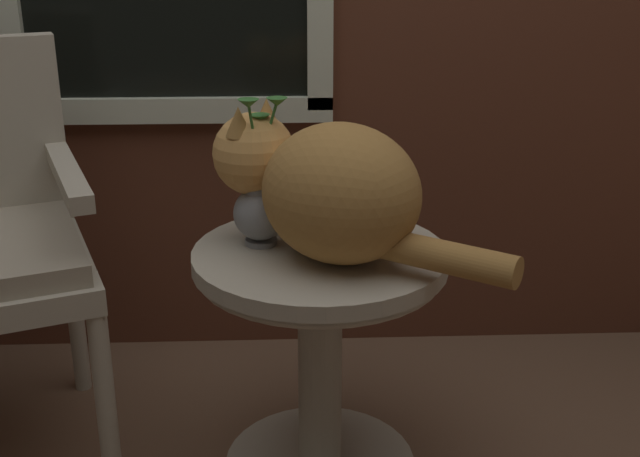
# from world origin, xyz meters

# --- Properties ---
(wicker_side_table) EXTENTS (0.55, 0.55, 0.57)m
(wicker_side_table) POSITION_xyz_m (0.08, 0.06, 0.38)
(wicker_side_table) COLOR #B2A893
(wicker_side_table) RESTS_ON ground_plane
(cat) EXTENTS (0.60, 0.46, 0.31)m
(cat) POSITION_xyz_m (0.10, 0.03, 0.72)
(cat) COLOR #AD7A3D
(cat) RESTS_ON wicker_side_table
(pewter_vase_with_ivy) EXTENTS (0.12, 0.12, 0.33)m
(pewter_vase_with_ivy) POSITION_xyz_m (-0.05, 0.10, 0.66)
(pewter_vase_with_ivy) COLOR gray
(pewter_vase_with_ivy) RESTS_ON wicker_side_table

